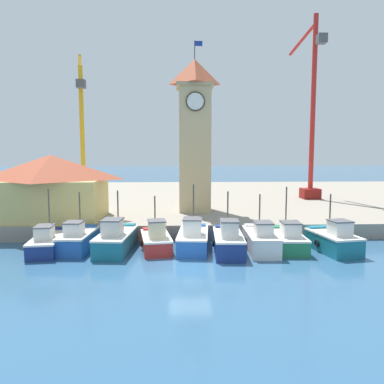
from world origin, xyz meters
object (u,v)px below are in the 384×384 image
at_px(fishing_boat_far_left, 48,242).
at_px(fishing_boat_right_inner, 261,240).
at_px(fishing_boat_left_inner, 116,239).
at_px(port_crane_near, 83,146).
at_px(fishing_boat_mid_right, 228,241).
at_px(clock_tower, 195,132).
at_px(fishing_boat_right_outer, 287,239).
at_px(fishing_boat_far_right, 333,240).
at_px(port_crane_far, 312,129).
at_px(fishing_boat_center, 193,238).
at_px(fishing_boat_left_outer, 78,239).
at_px(fishing_boat_mid_left, 156,240).
at_px(warehouse_left, 51,186).

height_order(fishing_boat_far_left, fishing_boat_right_inner, fishing_boat_far_left).
distance_m(fishing_boat_left_inner, port_crane_near, 25.32).
height_order(fishing_boat_mid_right, clock_tower, clock_tower).
bearing_deg(clock_tower, fishing_boat_mid_right, -80.54).
distance_m(fishing_boat_right_inner, fishing_boat_right_outer, 2.00).
height_order(fishing_boat_far_right, port_crane_far, port_crane_far).
distance_m(fishing_boat_far_left, port_crane_far, 31.69).
bearing_deg(fishing_boat_center, fishing_boat_right_inner, -6.02).
distance_m(fishing_boat_left_outer, fishing_boat_center, 7.82).
bearing_deg(port_crane_near, fishing_boat_mid_left, -65.46).
xyz_separation_m(fishing_boat_right_outer, warehouse_left, (-17.88, 5.89, 3.18)).
relative_size(fishing_boat_far_right, warehouse_left, 0.51).
height_order(fishing_boat_left_outer, fishing_boat_right_outer, fishing_boat_right_outer).
bearing_deg(fishing_boat_far_right, fishing_boat_right_inner, 175.37).
distance_m(fishing_boat_left_inner, clock_tower, 13.74).
relative_size(fishing_boat_mid_left, fishing_boat_center, 0.89).
distance_m(fishing_boat_mid_left, fishing_boat_center, 2.53).
distance_m(fishing_boat_left_outer, fishing_boat_mid_right, 10.17).
xyz_separation_m(fishing_boat_far_right, warehouse_left, (-20.76, 6.70, 3.09)).
height_order(fishing_boat_far_left, clock_tower, clock_tower).
bearing_deg(fishing_boat_mid_left, port_crane_far, 46.91).
distance_m(fishing_boat_mid_right, fishing_boat_right_inner, 2.30).
height_order(clock_tower, warehouse_left, clock_tower).
xyz_separation_m(clock_tower, warehouse_left, (-11.90, -3.88, -4.60)).
relative_size(fishing_boat_center, warehouse_left, 0.60).
distance_m(clock_tower, warehouse_left, 13.34).
height_order(fishing_boat_mid_right, fishing_boat_far_right, fishing_boat_mid_right).
relative_size(fishing_boat_left_outer, fishing_boat_right_inner, 0.93).
xyz_separation_m(fishing_boat_far_right, port_crane_near, (-22.43, 23.89, 6.66)).
bearing_deg(clock_tower, fishing_boat_right_outer, -58.53).
height_order(fishing_boat_mid_right, port_crane_near, port_crane_near).
bearing_deg(port_crane_near, port_crane_far, -9.73).
bearing_deg(fishing_boat_right_inner, port_crane_near, 126.83).
bearing_deg(fishing_boat_far_left, fishing_boat_mid_left, 0.56).
distance_m(fishing_boat_mid_left, fishing_boat_right_inner, 7.11).
bearing_deg(fishing_boat_far_right, fishing_boat_mid_left, 175.76).
xyz_separation_m(fishing_boat_right_inner, fishing_boat_right_outer, (1.95, 0.42, -0.08)).
bearing_deg(warehouse_left, clock_tower, 18.03).
relative_size(fishing_boat_right_inner, fishing_boat_right_outer, 1.03).
relative_size(fishing_boat_mid_right, fishing_boat_right_inner, 1.04).
bearing_deg(fishing_boat_left_inner, clock_tower, 59.68).
relative_size(fishing_boat_right_outer, fishing_boat_far_right, 1.09).
bearing_deg(fishing_boat_center, fishing_boat_left_inner, -178.51).
bearing_deg(port_crane_near, fishing_boat_left_inner, -71.34).
relative_size(clock_tower, port_crane_far, 0.74).
bearing_deg(fishing_boat_far_right, fishing_boat_center, 174.70).
xyz_separation_m(fishing_boat_left_inner, fishing_boat_far_right, (14.61, -0.74, -0.02)).
distance_m(fishing_boat_left_inner, warehouse_left, 9.10).
xyz_separation_m(fishing_boat_right_inner, warehouse_left, (-15.93, 6.31, 3.11)).
height_order(clock_tower, port_crane_near, port_crane_near).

